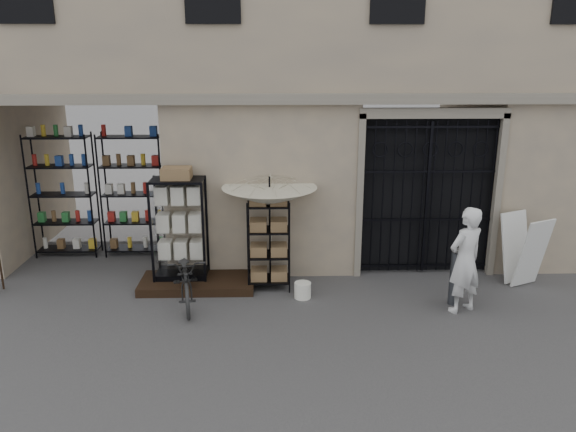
{
  "coord_description": "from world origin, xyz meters",
  "views": [
    {
      "loc": [
        -1.04,
        -7.68,
        4.04
      ],
      "look_at": [
        -0.8,
        1.4,
        1.35
      ],
      "focal_mm": 35.0,
      "sensor_mm": 36.0,
      "label": 1
    }
  ],
  "objects_px": {
    "easel_sign": "(524,250)",
    "bicycle": "(188,303)",
    "steel_bollard": "(455,279)",
    "wire_rack": "(269,245)",
    "white_bucket": "(303,290)",
    "display_cabinet": "(180,234)",
    "shopkeeper": "(460,310)",
    "market_umbrella": "(270,192)"
  },
  "relations": [
    {
      "from": "display_cabinet",
      "to": "steel_bollard",
      "type": "xyz_separation_m",
      "value": [
        4.61,
        -0.95,
        -0.5
      ]
    },
    {
      "from": "market_umbrella",
      "to": "display_cabinet",
      "type": "bearing_deg",
      "value": -178.95
    },
    {
      "from": "wire_rack",
      "to": "bicycle",
      "type": "bearing_deg",
      "value": -171.56
    },
    {
      "from": "wire_rack",
      "to": "white_bucket",
      "type": "bearing_deg",
      "value": -55.62
    },
    {
      "from": "shopkeeper",
      "to": "wire_rack",
      "type": "bearing_deg",
      "value": -45.54
    },
    {
      "from": "white_bucket",
      "to": "easel_sign",
      "type": "height_order",
      "value": "easel_sign"
    },
    {
      "from": "wire_rack",
      "to": "bicycle",
      "type": "distance_m",
      "value": 1.69
    },
    {
      "from": "bicycle",
      "to": "white_bucket",
      "type": "bearing_deg",
      "value": -5.67
    },
    {
      "from": "wire_rack",
      "to": "white_bucket",
      "type": "relative_size",
      "value": 5.73
    },
    {
      "from": "market_umbrella",
      "to": "shopkeeper",
      "type": "bearing_deg",
      "value": -21.83
    },
    {
      "from": "display_cabinet",
      "to": "white_bucket",
      "type": "relative_size",
      "value": 6.84
    },
    {
      "from": "easel_sign",
      "to": "steel_bollard",
      "type": "bearing_deg",
      "value": -176.26
    },
    {
      "from": "white_bucket",
      "to": "display_cabinet",
      "type": "bearing_deg",
      "value": 163.12
    },
    {
      "from": "white_bucket",
      "to": "bicycle",
      "type": "xyz_separation_m",
      "value": [
        -1.92,
        -0.17,
        -0.14
      ]
    },
    {
      "from": "bicycle",
      "to": "shopkeeper",
      "type": "xyz_separation_m",
      "value": [
        4.45,
        -0.39,
        0.0
      ]
    },
    {
      "from": "easel_sign",
      "to": "display_cabinet",
      "type": "bearing_deg",
      "value": 153.9
    },
    {
      "from": "display_cabinet",
      "to": "white_bucket",
      "type": "bearing_deg",
      "value": 3.71
    },
    {
      "from": "market_umbrella",
      "to": "bicycle",
      "type": "height_order",
      "value": "market_umbrella"
    },
    {
      "from": "market_umbrella",
      "to": "steel_bollard",
      "type": "xyz_separation_m",
      "value": [
        3.03,
        -0.98,
        -1.24
      ]
    },
    {
      "from": "wire_rack",
      "to": "market_umbrella",
      "type": "xyz_separation_m",
      "value": [
        0.02,
        0.21,
        0.9
      ]
    },
    {
      "from": "display_cabinet",
      "to": "white_bucket",
      "type": "distance_m",
      "value": 2.38
    },
    {
      "from": "wire_rack",
      "to": "white_bucket",
      "type": "distance_m",
      "value": 0.99
    },
    {
      "from": "display_cabinet",
      "to": "market_umbrella",
      "type": "xyz_separation_m",
      "value": [
        1.58,
        0.03,
        0.74
      ]
    },
    {
      "from": "steel_bollard",
      "to": "bicycle",
      "type": "bearing_deg",
      "value": 178.2
    },
    {
      "from": "display_cabinet",
      "to": "wire_rack",
      "type": "xyz_separation_m",
      "value": [
        1.56,
        -0.18,
        -0.16
      ]
    },
    {
      "from": "bicycle",
      "to": "steel_bollard",
      "type": "height_order",
      "value": "steel_bollard"
    },
    {
      "from": "display_cabinet",
      "to": "wire_rack",
      "type": "relative_size",
      "value": 1.19
    },
    {
      "from": "easel_sign",
      "to": "bicycle",
      "type": "bearing_deg",
      "value": 161.75
    },
    {
      "from": "steel_bollard",
      "to": "easel_sign",
      "type": "distance_m",
      "value": 1.68
    },
    {
      "from": "wire_rack",
      "to": "white_bucket",
      "type": "xyz_separation_m",
      "value": [
        0.57,
        -0.46,
        -0.66
      ]
    },
    {
      "from": "bicycle",
      "to": "easel_sign",
      "type": "height_order",
      "value": "easel_sign"
    },
    {
      "from": "white_bucket",
      "to": "bicycle",
      "type": "bearing_deg",
      "value": -175.09
    },
    {
      "from": "wire_rack",
      "to": "steel_bollard",
      "type": "xyz_separation_m",
      "value": [
        3.05,
        -0.77,
        -0.34
      ]
    },
    {
      "from": "market_umbrella",
      "to": "bicycle",
      "type": "distance_m",
      "value": 2.33
    },
    {
      "from": "bicycle",
      "to": "shopkeeper",
      "type": "relative_size",
      "value": 0.98
    },
    {
      "from": "shopkeeper",
      "to": "easel_sign",
      "type": "bearing_deg",
      "value": -170.82
    },
    {
      "from": "easel_sign",
      "to": "market_umbrella",
      "type": "bearing_deg",
      "value": 153.0
    },
    {
      "from": "market_umbrella",
      "to": "shopkeeper",
      "type": "xyz_separation_m",
      "value": [
        3.08,
        -1.23,
        -1.69
      ]
    },
    {
      "from": "shopkeeper",
      "to": "bicycle",
      "type": "bearing_deg",
      "value": -32.34
    },
    {
      "from": "wire_rack",
      "to": "shopkeeper",
      "type": "distance_m",
      "value": 3.36
    },
    {
      "from": "wire_rack",
      "to": "easel_sign",
      "type": "bearing_deg",
      "value": -16.21
    },
    {
      "from": "display_cabinet",
      "to": "easel_sign",
      "type": "height_order",
      "value": "display_cabinet"
    }
  ]
}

